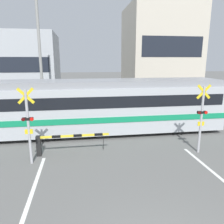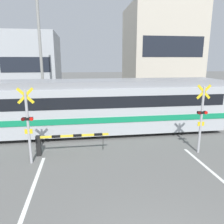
{
  "view_description": "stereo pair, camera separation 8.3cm",
  "coord_description": "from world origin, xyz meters",
  "px_view_note": "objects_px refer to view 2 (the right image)",
  "views": [
    {
      "loc": [
        -1.76,
        -3.08,
        4.36
      ],
      "look_at": [
        0.0,
        8.4,
        1.6
      ],
      "focal_mm": 35.0,
      "sensor_mm": 36.0,
      "label": 1
    },
    {
      "loc": [
        -1.67,
        -3.09,
        4.36
      ],
      "look_at": [
        0.0,
        8.4,
        1.6
      ],
      "focal_mm": 35.0,
      "sensor_mm": 36.0,
      "label": 2
    }
  ],
  "objects_px": {
    "crossing_barrier_far": "(141,110)",
    "crossing_signal_right": "(201,116)",
    "pedestrian": "(91,104)",
    "crossing_barrier_near": "(57,141)",
    "commuter_train": "(105,105)",
    "crossing_signal_left": "(28,123)"
  },
  "relations": [
    {
      "from": "pedestrian",
      "to": "crossing_barrier_near",
      "type": "bearing_deg",
      "value": -104.82
    },
    {
      "from": "crossing_barrier_far",
      "to": "crossing_signal_right",
      "type": "relative_size",
      "value": 1.02
    },
    {
      "from": "commuter_train",
      "to": "crossing_barrier_far",
      "type": "height_order",
      "value": "commuter_train"
    },
    {
      "from": "commuter_train",
      "to": "crossing_barrier_far",
      "type": "distance_m",
      "value": 4.23
    },
    {
      "from": "crossing_signal_left",
      "to": "pedestrian",
      "type": "xyz_separation_m",
      "value": [
        3.04,
        8.21,
        -0.87
      ]
    },
    {
      "from": "crossing_barrier_near",
      "to": "crossing_signal_right",
      "type": "relative_size",
      "value": 1.02
    },
    {
      "from": "crossing_signal_left",
      "to": "crossing_barrier_near",
      "type": "bearing_deg",
      "value": 34.77
    },
    {
      "from": "crossing_barrier_far",
      "to": "crossing_signal_right",
      "type": "height_order",
      "value": "crossing_signal_right"
    },
    {
      "from": "commuter_train",
      "to": "crossing_signal_right",
      "type": "xyz_separation_m",
      "value": [
        4.09,
        -3.75,
        0.1
      ]
    },
    {
      "from": "crossing_barrier_far",
      "to": "pedestrian",
      "type": "height_order",
      "value": "pedestrian"
    },
    {
      "from": "commuter_train",
      "to": "crossing_barrier_far",
      "type": "relative_size",
      "value": 4.18
    },
    {
      "from": "commuter_train",
      "to": "crossing_barrier_near",
      "type": "height_order",
      "value": "commuter_train"
    },
    {
      "from": "crossing_barrier_near",
      "to": "pedestrian",
      "type": "bearing_deg",
      "value": 75.18
    },
    {
      "from": "crossing_signal_right",
      "to": "crossing_barrier_far",
      "type": "bearing_deg",
      "value": 99.26
    },
    {
      "from": "commuter_train",
      "to": "crossing_signal_left",
      "type": "bearing_deg",
      "value": -134.53
    },
    {
      "from": "crossing_signal_right",
      "to": "pedestrian",
      "type": "relative_size",
      "value": 2.0
    },
    {
      "from": "crossing_signal_right",
      "to": "commuter_train",
      "type": "bearing_deg",
      "value": 137.48
    },
    {
      "from": "crossing_barrier_far",
      "to": "pedestrian",
      "type": "xyz_separation_m",
      "value": [
        -3.67,
        1.7,
        0.26
      ]
    },
    {
      "from": "crossing_signal_right",
      "to": "crossing_signal_left",
      "type": "bearing_deg",
      "value": 180.0
    },
    {
      "from": "crossing_barrier_far",
      "to": "crossing_signal_left",
      "type": "height_order",
      "value": "crossing_signal_left"
    },
    {
      "from": "crossing_signal_right",
      "to": "pedestrian",
      "type": "xyz_separation_m",
      "value": [
        -4.73,
        8.21,
        -0.87
      ]
    },
    {
      "from": "crossing_barrier_near",
      "to": "crossing_signal_left",
      "type": "distance_m",
      "value": 1.72
    }
  ]
}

